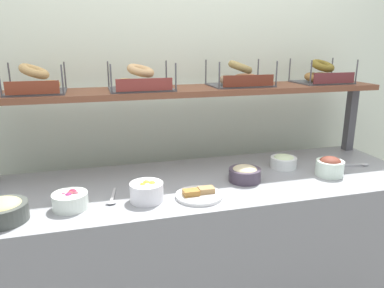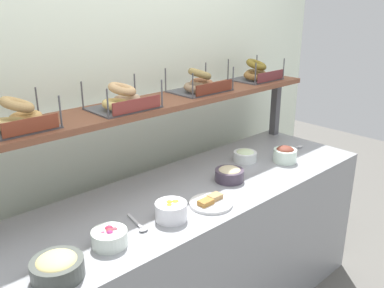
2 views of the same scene
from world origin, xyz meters
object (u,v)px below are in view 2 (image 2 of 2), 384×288
at_px(bowl_tuna_salad, 229,174).
at_px(serving_spoon_by_edge, 295,148).
at_px(bowl_hummus, 57,267).
at_px(bowl_fruit_salad, 171,210).
at_px(bagel_basket_everything, 200,84).
at_px(serving_spoon_near_plate, 140,226).
at_px(bowl_beet_salad, 110,237).
at_px(bowl_scallion_spread, 245,155).
at_px(bagel_basket_plain, 123,100).
at_px(bagel_basket_sesame, 19,118).
at_px(bagel_basket_cinnamon_raisin, 256,73).
at_px(bowl_chocolate_spread, 285,154).
at_px(serving_plate_white, 211,203).

xyz_separation_m(bowl_tuna_salad, serving_spoon_by_edge, (0.70, 0.04, -0.03)).
bearing_deg(bowl_hummus, bowl_fruit_salad, 3.87).
xyz_separation_m(bowl_hummus, bagel_basket_everything, (1.17, 0.48, 0.43)).
bearing_deg(serving_spoon_near_plate, bowl_beet_salad, -169.35).
relative_size(bowl_scallion_spread, serving_spoon_by_edge, 0.79).
bearing_deg(bagel_basket_plain, bowl_scallion_spread, -13.73).
height_order(bowl_scallion_spread, bowl_fruit_salad, bowl_fruit_salad).
height_order(bowl_tuna_salad, bagel_basket_everything, bagel_basket_everything).
height_order(bagel_basket_sesame, bagel_basket_cinnamon_raisin, bagel_basket_sesame).
distance_m(bowl_chocolate_spread, serving_spoon_near_plate, 1.11).
distance_m(bagel_basket_sesame, bagel_basket_everything, 1.06).
bearing_deg(bowl_hummus, bowl_tuna_salad, 7.53).
relative_size(bagel_basket_sesame, bagel_basket_plain, 0.85).
bearing_deg(bagel_basket_everything, bowl_beet_salad, -154.85).
relative_size(bowl_chocolate_spread, serving_spoon_by_edge, 0.79).
height_order(bowl_hummus, serving_spoon_near_plate, bowl_hummus).
xyz_separation_m(bowl_scallion_spread, serving_spoon_by_edge, (0.41, -0.09, -0.03)).
relative_size(serving_spoon_near_plate, serving_spoon_by_edge, 0.97).
relative_size(bowl_tuna_salad, bagel_basket_plain, 0.49).
distance_m(bowl_beet_salad, serving_spoon_near_plate, 0.18).
bearing_deg(bagel_basket_everything, serving_spoon_by_edge, -26.44).
distance_m(bowl_hummus, bagel_basket_cinnamon_raisin, 1.82).
bearing_deg(serving_spoon_by_edge, serving_plate_white, -170.06).
relative_size(bowl_scallion_spread, bowl_beet_salad, 0.98).
bearing_deg(bagel_basket_cinnamon_raisin, bagel_basket_everything, -179.60).
bearing_deg(bagel_basket_plain, bowl_chocolate_spread, -21.31).
bearing_deg(bowl_chocolate_spread, bagel_basket_sesame, 165.17).
xyz_separation_m(bowl_chocolate_spread, bagel_basket_plain, (-0.91, 0.36, 0.43)).
bearing_deg(bowl_tuna_salad, bagel_basket_sesame, 161.03).
height_order(bowl_chocolate_spread, bagel_basket_cinnamon_raisin, bagel_basket_cinnamon_raisin).
xyz_separation_m(bowl_chocolate_spread, bagel_basket_sesame, (-1.42, 0.38, 0.43)).
distance_m(bowl_scallion_spread, bowl_chocolate_spread, 0.24).
bearing_deg(bowl_tuna_salad, serving_plate_white, -154.80).
relative_size(bowl_scallion_spread, bowl_chocolate_spread, 1.01).
distance_m(bowl_scallion_spread, bowl_tuna_salad, 0.31).
distance_m(serving_spoon_by_edge, bagel_basket_sesame, 1.75).
bearing_deg(bagel_basket_sesame, bowl_scallion_spread, -9.15).
bearing_deg(bowl_scallion_spread, serving_plate_white, -155.21).
bearing_deg(bowl_beet_salad, bagel_basket_plain, 47.87).
xyz_separation_m(bowl_beet_salad, serving_spoon_near_plate, (0.17, 0.03, -0.03)).
bearing_deg(bowl_beet_salad, bagel_basket_sesame, 108.18).
xyz_separation_m(bagel_basket_sesame, bagel_basket_everything, (1.06, 0.01, -0.00)).
bearing_deg(bagel_basket_everything, serving_plate_white, -128.59).
bearing_deg(bowl_beet_salad, bagel_basket_everything, 25.15).
bearing_deg(bagel_basket_plain, bagel_basket_cinnamon_raisin, 1.70).
height_order(bowl_scallion_spread, bowl_hummus, bowl_hummus).
distance_m(bowl_hummus, bagel_basket_everything, 1.34).
xyz_separation_m(bowl_chocolate_spread, serving_spoon_near_plate, (-1.11, -0.02, -0.04)).
relative_size(bowl_fruit_salad, serving_spoon_near_plate, 0.84).
relative_size(serving_plate_white, serving_spoon_by_edge, 1.17).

